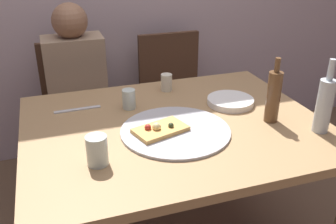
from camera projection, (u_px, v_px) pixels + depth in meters
dining_table at (175, 138)px, 1.72m from camera, size 1.32×1.05×0.76m
pizza_tray at (175, 131)px, 1.61m from camera, size 0.47×0.47×0.01m
pizza_slice_last at (160, 129)px, 1.58m from camera, size 0.25×0.19×0.05m
wine_bottle at (324, 104)px, 1.57m from camera, size 0.07×0.07×0.32m
beer_bottle at (273, 96)px, 1.66m from camera, size 0.06×0.06×0.30m
tumbler_near at (129, 99)px, 1.81m from camera, size 0.06×0.06×0.10m
tumbler_far at (166, 82)px, 2.02m from camera, size 0.06×0.06×0.09m
wine_glass at (97, 150)px, 1.36m from camera, size 0.08×0.08×0.11m
plate_stack at (230, 101)px, 1.87m from camera, size 0.23×0.23×0.03m
table_knife at (77, 109)px, 1.81m from camera, size 0.22×0.03×0.01m
chair_left at (78, 103)px, 2.48m from camera, size 0.44×0.44×0.90m
chair_right at (174, 91)px, 2.67m from camera, size 0.44×0.44×0.90m
guest_in_sweater at (79, 93)px, 2.30m from camera, size 0.36×0.56×1.17m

